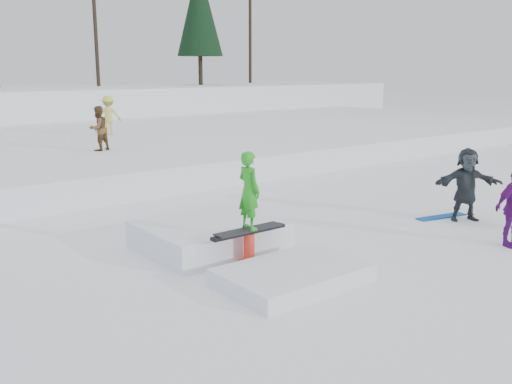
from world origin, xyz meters
TOP-DOWN VIEW (x-y plane):
  - ground at (0.00, 0.00)m, footprint 120.00×120.00m
  - snow_midrise at (0.00, 16.00)m, footprint 50.00×18.00m
  - treeline at (6.18, 28.28)m, footprint 40.24×4.22m
  - walker_olive at (1.29, 11.62)m, footprint 0.88×0.79m
  - walker_ygreen at (3.54, 15.83)m, footprint 1.22×1.03m
  - spectator_dark at (5.59, 0.43)m, footprint 1.60×1.35m
  - loose_board_teal at (5.39, 0.91)m, footprint 1.43×0.55m
  - jib_rail_feature at (-0.38, 1.66)m, footprint 2.60×4.40m

SIDE VIEW (x-z plane):
  - ground at x=0.00m, z-range 0.00..0.00m
  - loose_board_teal at x=5.39m, z-range 0.00..0.03m
  - jib_rail_feature at x=-0.38m, z-range -0.75..1.36m
  - snow_midrise at x=0.00m, z-range 0.00..0.80m
  - spectator_dark at x=5.59m, z-range 0.00..1.73m
  - walker_olive at x=1.29m, z-range 0.80..2.31m
  - walker_ygreen at x=3.54m, z-range 0.80..2.43m
  - treeline at x=6.18m, z-range 2.20..12.70m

